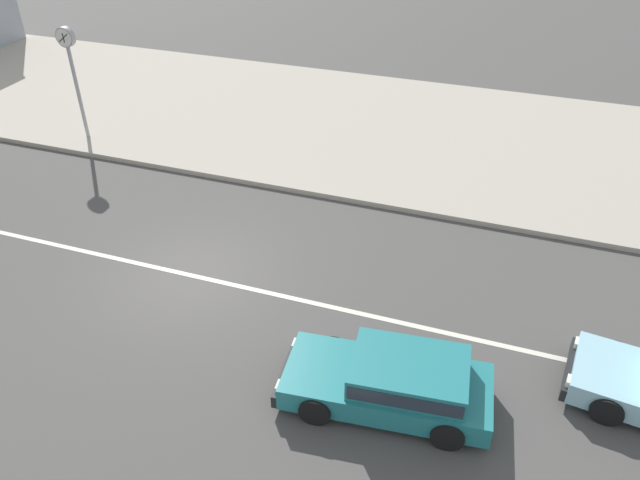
# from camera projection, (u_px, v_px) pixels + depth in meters

# --- Properties ---
(ground_plane) EXTENTS (160.00, 160.00, 0.00)m
(ground_plane) POSITION_uv_depth(u_px,v_px,m) (193.00, 276.00, 15.06)
(ground_plane) COLOR #4C4947
(lane_centre_stripe) EXTENTS (50.40, 0.14, 0.01)m
(lane_centre_stripe) POSITION_uv_depth(u_px,v_px,m) (193.00, 276.00, 15.06)
(lane_centre_stripe) COLOR silver
(lane_centre_stripe) RESTS_ON ground
(kerb_strip) EXTENTS (68.00, 10.00, 0.15)m
(kerb_strip) POSITION_uv_depth(u_px,v_px,m) (321.00, 121.00, 22.42)
(kerb_strip) COLOR #ADA393
(kerb_strip) RESTS_ON ground
(hatchback_teal_2) EXTENTS (4.08, 2.05, 1.10)m
(hatchback_teal_2) POSITION_uv_depth(u_px,v_px,m) (395.00, 380.00, 11.51)
(hatchback_teal_2) COLOR teal
(hatchback_teal_2) RESTS_ON ground
(street_clock) EXTENTS (0.63, 0.22, 3.67)m
(street_clock) POSITION_uv_depth(u_px,v_px,m) (70.00, 58.00, 19.64)
(street_clock) COLOR #9E9EA3
(street_clock) RESTS_ON kerb_strip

